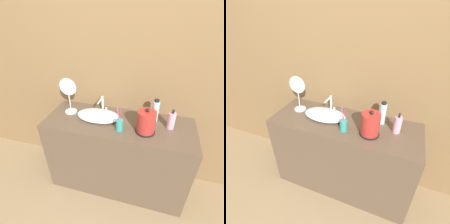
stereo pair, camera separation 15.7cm
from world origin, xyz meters
TOP-DOWN VIEW (x-y plane):
  - ground_plane at (0.00, 0.00)m, footprint 12.00×12.00m
  - wall_back at (0.00, 0.53)m, footprint 6.00×0.04m
  - vanity_counter at (0.00, 0.25)m, footprint 1.37×0.51m
  - sink_basin at (-0.20, 0.27)m, footprint 0.41×0.24m
  - faucet at (-0.19, 0.39)m, footprint 0.06×0.14m
  - electric_kettle at (0.25, 0.18)m, footprint 0.17×0.17m
  - toothbrush_cup at (0.04, 0.14)m, footprint 0.06×0.06m
  - lotion_bottle at (0.46, 0.29)m, footprint 0.06×0.06m
  - shampoo_bottle at (0.32, 0.38)m, footprint 0.06×0.06m
  - vanity_mirror at (-0.50, 0.31)m, footprint 0.17×0.12m

SIDE VIEW (x-z plane):
  - ground_plane at x=0.00m, z-range 0.00..0.00m
  - vanity_counter at x=0.00m, z-range 0.00..0.82m
  - sink_basin at x=-0.20m, z-range 0.82..0.88m
  - toothbrush_cup at x=0.04m, z-range 0.76..0.99m
  - lotion_bottle at x=0.46m, z-range 0.80..0.99m
  - faucet at x=-0.19m, z-range 0.83..0.99m
  - electric_kettle at x=0.25m, z-range 0.80..1.03m
  - shampoo_bottle at x=0.32m, z-range 0.82..1.03m
  - vanity_mirror at x=-0.50m, z-range 0.84..1.20m
  - wall_back at x=0.00m, z-range 0.00..2.60m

